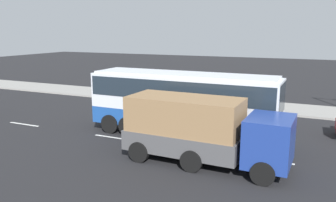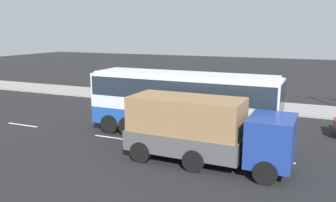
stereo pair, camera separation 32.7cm
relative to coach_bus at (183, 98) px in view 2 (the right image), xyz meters
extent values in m
plane|color=black|center=(-0.81, 0.43, -2.22)|extent=(120.00, 120.00, 0.00)
cube|color=gray|center=(-0.81, 9.32, -2.14)|extent=(80.00, 4.00, 0.15)
cube|color=white|center=(-10.17, -1.85, -2.21)|extent=(2.40, 0.16, 0.01)
cube|color=white|center=(-3.44, -1.85, -2.21)|extent=(2.40, 0.16, 0.01)
cube|color=white|center=(-0.38, -1.85, -2.21)|extent=(2.40, 0.16, 0.01)
cube|color=white|center=(4.97, -1.85, -2.21)|extent=(2.40, 0.16, 0.01)
cube|color=#1E4C9E|center=(0.00, 0.00, -1.18)|extent=(10.57, 2.63, 0.97)
cube|color=silver|center=(0.00, 0.00, 0.28)|extent=(10.57, 2.63, 1.95)
cube|color=#1E2833|center=(0.00, 0.00, 0.56)|extent=(10.36, 2.66, 1.07)
cube|color=#1E2833|center=(5.22, -0.06, 0.37)|extent=(0.15, 2.31, 1.56)
cube|color=silver|center=(0.00, 0.00, 1.31)|extent=(10.15, 2.47, 0.12)
cylinder|color=black|center=(3.69, 1.17, -1.67)|extent=(1.10, 0.31, 1.10)
cylinder|color=black|center=(3.66, -1.25, -1.67)|extent=(1.10, 0.31, 1.10)
cylinder|color=black|center=(-2.86, 1.24, -1.67)|extent=(1.10, 0.31, 1.10)
cylinder|color=black|center=(-2.88, -1.17, -1.67)|extent=(1.10, 0.31, 1.10)
cylinder|color=black|center=(-4.06, 1.25, -1.67)|extent=(1.10, 0.31, 1.10)
cylinder|color=black|center=(-4.08, -1.16, -1.67)|extent=(1.10, 0.31, 1.10)
cube|color=navy|center=(5.20, -3.45, -0.75)|extent=(1.87, 2.44, 1.97)
cube|color=#4C4C4F|center=(1.44, -3.35, -1.29)|extent=(5.37, 2.53, 0.90)
cube|color=olive|center=(1.44, -3.35, -0.05)|extent=(5.16, 2.43, 1.57)
cylinder|color=black|center=(5.24, -2.30, -1.74)|extent=(0.97, 0.30, 0.96)
cylinder|color=black|center=(5.18, -4.60, -1.74)|extent=(0.97, 0.30, 0.96)
cylinder|color=black|center=(2.28, -2.22, -1.74)|extent=(0.97, 0.30, 0.96)
cylinder|color=black|center=(2.22, -4.52, -1.74)|extent=(0.97, 0.30, 0.96)
cylinder|color=black|center=(-0.28, -2.16, -1.74)|extent=(0.97, 0.30, 0.96)
cylinder|color=black|center=(-0.34, -4.45, -1.74)|extent=(0.97, 0.30, 0.96)
cylinder|color=black|center=(3.99, 7.84, -1.66)|extent=(0.14, 0.14, 0.83)
cylinder|color=black|center=(3.83, 7.89, -1.66)|extent=(0.14, 0.14, 0.83)
cylinder|color=#2672B2|center=(3.91, 7.87, -0.93)|extent=(0.32, 0.32, 0.62)
sphere|color=#9E7051|center=(3.91, 7.87, -0.51)|extent=(0.22, 0.22, 0.22)
camera|label=1|loc=(6.92, -17.35, 3.65)|focal=36.64mm
camera|label=2|loc=(6.62, -17.49, 3.65)|focal=36.64mm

